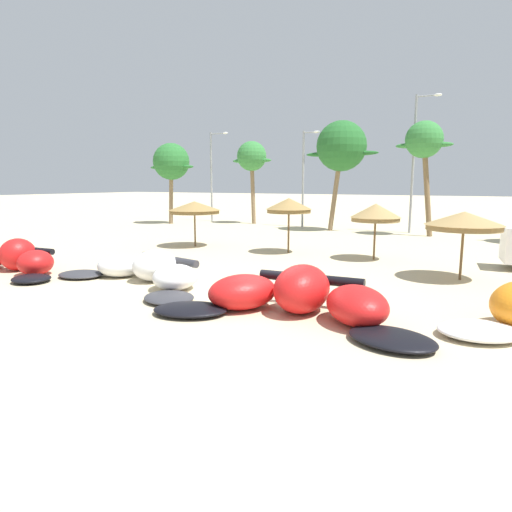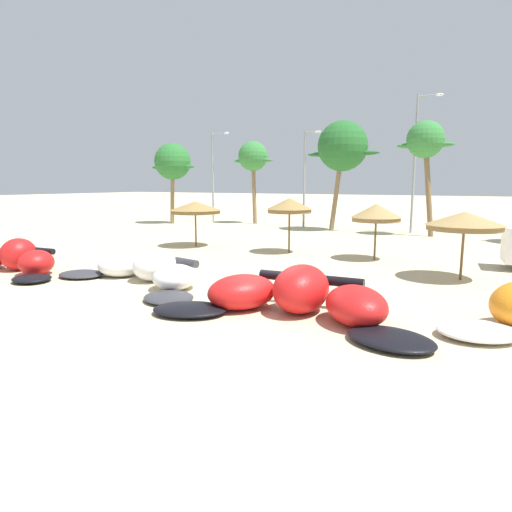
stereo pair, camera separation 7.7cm
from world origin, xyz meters
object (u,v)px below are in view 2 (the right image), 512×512
(beach_umbrella_near_van, at_px, (195,207))
(palm_left_of_gap, at_px, (343,147))
(palm_center_left, at_px, (426,142))
(lamppost_west, at_px, (214,171))
(kite_left_of_center, at_px, (296,298))
(beach_umbrella_near_palms, at_px, (376,213))
(palm_leftmost, at_px, (173,162))
(kite_left, at_px, (147,270))
(beach_umbrella_outermost, at_px, (465,221))
(lamppost_west_center, at_px, (306,174))
(kite_far_left, at_px, (11,259))
(beach_umbrella_middle, at_px, (290,205))
(lamppost_east_center, at_px, (417,158))
(palm_left, at_px, (253,158))

(beach_umbrella_near_van, height_order, palm_left_of_gap, palm_left_of_gap)
(palm_center_left, bearing_deg, lamppost_west, 170.29)
(kite_left_of_center, height_order, beach_umbrella_near_palms, beach_umbrella_near_palms)
(palm_leftmost, bearing_deg, kite_left, -52.93)
(beach_umbrella_outermost, height_order, lamppost_west_center, lamppost_west_center)
(beach_umbrella_near_van, bearing_deg, kite_far_left, -102.39)
(beach_umbrella_outermost, bearing_deg, beach_umbrella_near_palms, 143.98)
(beach_umbrella_middle, distance_m, lamppost_west_center, 14.85)
(palm_left_of_gap, height_order, lamppost_east_center, lamppost_east_center)
(beach_umbrella_near_van, height_order, beach_umbrella_middle, beach_umbrella_middle)
(beach_umbrella_near_palms, height_order, lamppost_west, lamppost_west)
(beach_umbrella_outermost, bearing_deg, kite_left, -148.81)
(palm_leftmost, distance_m, lamppost_west_center, 12.19)
(beach_umbrella_near_palms, distance_m, palm_center_left, 12.38)
(lamppost_west_center, bearing_deg, lamppost_east_center, -3.04)
(palm_left, bearing_deg, kite_left_of_center, -58.11)
(kite_left, xyz_separation_m, beach_umbrella_middle, (1.64, 9.16, 2.08))
(beach_umbrella_near_van, bearing_deg, palm_left, 106.98)
(kite_left, height_order, palm_leftmost, palm_leftmost)
(palm_center_left, xyz_separation_m, lamppost_east_center, (-0.82, 1.67, -0.95))
(lamppost_west, height_order, lamppost_east_center, lamppost_east_center)
(kite_far_left, bearing_deg, kite_left_of_center, 0.07)
(beach_umbrella_outermost, relative_size, palm_left_of_gap, 0.34)
(kite_left, bearing_deg, palm_left_of_gap, 88.91)
(palm_left, height_order, palm_left_of_gap, palm_left_of_gap)
(palm_left, distance_m, lamppost_east_center, 14.46)
(kite_left, bearing_deg, kite_far_left, -169.05)
(palm_left, relative_size, lamppost_west_center, 0.93)
(kite_far_left, height_order, beach_umbrella_middle, beach_umbrella_middle)
(kite_left, bearing_deg, lamppost_west, 119.07)
(beach_umbrella_middle, height_order, palm_leftmost, palm_leftmost)
(kite_left_of_center, height_order, palm_center_left, palm_center_left)
(palm_center_left, bearing_deg, lamppost_east_center, 116.08)
(palm_leftmost, relative_size, palm_left_of_gap, 0.87)
(kite_left, distance_m, beach_umbrella_middle, 9.54)
(beach_umbrella_near_van, distance_m, palm_left_of_gap, 13.98)
(palm_left, distance_m, palm_left_of_gap, 9.49)
(beach_umbrella_outermost, bearing_deg, lamppost_west, 142.85)
(lamppost_east_center, bearing_deg, beach_umbrella_outermost, -73.99)
(palm_center_left, bearing_deg, kite_left, -107.19)
(beach_umbrella_outermost, bearing_deg, palm_center_left, 104.77)
(kite_far_left, bearing_deg, kite_left, 10.95)
(kite_left_of_center, height_order, palm_left_of_gap, palm_left_of_gap)
(kite_left_of_center, distance_m, lamppost_west_center, 26.54)
(kite_left_of_center, relative_size, palm_left, 1.09)
(beach_umbrella_near_palms, bearing_deg, lamppost_west, 142.62)
(beach_umbrella_near_van, height_order, lamppost_west, lamppost_west)
(kite_left_of_center, relative_size, lamppost_east_center, 0.81)
(palm_left_of_gap, xyz_separation_m, palm_center_left, (6.05, -0.40, 0.06))
(beach_umbrella_middle, bearing_deg, palm_left, 125.75)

